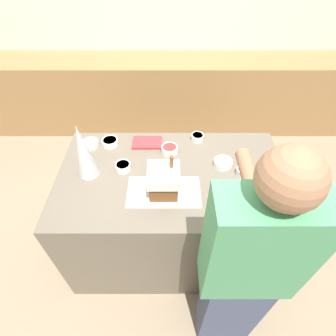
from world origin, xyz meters
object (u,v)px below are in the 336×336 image
Objects in this scene: candy_bowl_near_tray_right at (110,142)px; candy_bowl_beside_tree at (123,167)px; candy_bowl_far_right at (197,137)px; cookbook at (147,143)px; candy_bowl_behind_tray at (223,163)px; candy_bowl_front_corner at (244,171)px; person at (243,273)px; candy_bowl_far_left at (90,144)px; gingerbread_house at (163,181)px; decorative_tree at (83,151)px; candy_bowl_near_tray_left at (169,149)px; baking_tray at (164,192)px.

candy_bowl_beside_tree is (0.13, -0.27, 0.00)m from candy_bowl_near_tray_right.
candy_bowl_beside_tree and candy_bowl_far_right have the same top height.
candy_bowl_near_tray_right is at bearing -177.54° from cookbook.
candy_bowl_beside_tree reaches higher than candy_bowl_behind_tray.
cookbook is (-0.69, 0.33, -0.02)m from candy_bowl_front_corner.
person is (0.00, -0.78, -0.06)m from candy_bowl_behind_tray.
gingerbread_house is at bearing -39.08° from candy_bowl_far_left.
person reaches higher than gingerbread_house.
decorative_tree reaches higher than cookbook.
cookbook is (0.29, 0.01, -0.02)m from candy_bowl_near_tray_right.
candy_bowl_near_tray_right is 0.95× the size of candy_bowl_far_left.
candy_bowl_behind_tray is 0.41m from candy_bowl_near_tray_left.
gingerbread_house is at bearing -115.69° from candy_bowl_far_right.
gingerbread_house is 2.23× the size of candy_bowl_near_tray_right.
decorative_tree reaches higher than candy_bowl_front_corner.
gingerbread_house is 1.22× the size of cookbook.
candy_bowl_front_corner is 0.70m from person.
candy_bowl_far_right reaches higher than candy_bowl_far_left.
candy_bowl_near_tray_right is (-0.85, 0.23, 0.00)m from candy_bowl_behind_tray.
candy_bowl_far_left reaches higher than baking_tray.
gingerbread_house is 0.16× the size of person.
candy_bowl_near_tray_left is 0.21m from cookbook.
person is at bearing -89.94° from candy_bowl_behind_tray.
candy_bowl_near_tray_right and candy_bowl_front_corner have the same top height.
candy_bowl_far_left reaches higher than cookbook.
candy_bowl_near_tray_right is 0.29m from cookbook.
baking_tray is 1.17× the size of decorative_tree.
candy_bowl_near_tray_right is (0.10, 0.31, -0.18)m from decorative_tree.
candy_bowl_near_tray_right is at bearing 164.77° from candy_bowl_behind_tray.
baking_tray is 0.40m from candy_bowl_near_tray_left.
candy_bowl_beside_tree reaches higher than candy_bowl_front_corner.
candy_bowl_front_corner is 0.06× the size of person.
baking_tray is at bearing -48.90° from candy_bowl_near_tray_right.
candy_bowl_far_left is (-0.58, 0.47, -0.09)m from gingerbread_house.
candy_bowl_near_tray_left is (0.33, 0.18, 0.00)m from candy_bowl_beside_tree.
gingerbread_house is at bearing -74.67° from cookbook.
person reaches higher than candy_bowl_behind_tray.
gingerbread_house reaches higher than candy_bowl_near_tray_right.
candy_bowl_far_left is 0.58× the size of cookbook.
cookbook is (-0.40, -0.05, -0.02)m from candy_bowl_far_right.
candy_bowl_beside_tree is at bearing -118.17° from cookbook.
candy_bowl_near_tray_left is at bearing 160.17° from candy_bowl_behind_tray.
decorative_tree is (-0.52, 0.18, 0.09)m from gingerbread_house.
person is (1.00, -0.99, -0.06)m from candy_bowl_far_left.
candy_bowl_near_tray_right is 1.15× the size of candy_bowl_beside_tree.
person is (0.38, -0.92, -0.07)m from candy_bowl_near_tray_left.
candy_bowl_front_corner is at bearing -18.09° from candy_bowl_near_tray_right.
gingerbread_house is 0.50m from candy_bowl_behind_tray.
candy_bowl_behind_tray is 0.71m from candy_bowl_beside_tree.
candy_bowl_near_tray_right is at bearing 72.37° from decorative_tree.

